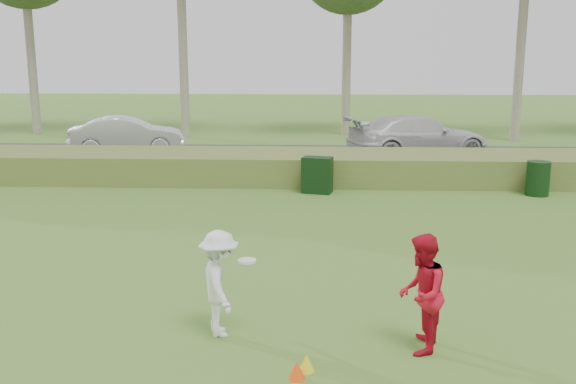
{
  "coord_description": "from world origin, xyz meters",
  "views": [
    {
      "loc": [
        0.59,
        -8.59,
        3.98
      ],
      "look_at": [
        0.0,
        4.0,
        1.3
      ],
      "focal_mm": 40.0,
      "sensor_mm": 36.0,
      "label": 1
    }
  ],
  "objects_px": {
    "utility_cabinet": "(317,175)",
    "car_mid": "(128,135)",
    "cone_orange": "(297,370)",
    "trash_bin": "(538,178)",
    "player_red": "(421,294)",
    "car_right": "(418,136)",
    "player_white": "(220,283)",
    "cone_yellow": "(306,363)"
  },
  "relations": [
    {
      "from": "utility_cabinet",
      "to": "car_mid",
      "type": "height_order",
      "value": "car_mid"
    },
    {
      "from": "cone_orange",
      "to": "trash_bin",
      "type": "height_order",
      "value": "trash_bin"
    },
    {
      "from": "utility_cabinet",
      "to": "trash_bin",
      "type": "bearing_deg",
      "value": 13.03
    },
    {
      "from": "player_red",
      "to": "trash_bin",
      "type": "bearing_deg",
      "value": 168.88
    },
    {
      "from": "trash_bin",
      "to": "car_right",
      "type": "xyz_separation_m",
      "value": [
        -2.44,
        6.81,
        0.38
      ]
    },
    {
      "from": "utility_cabinet",
      "to": "car_mid",
      "type": "distance_m",
      "value": 10.55
    },
    {
      "from": "player_white",
      "to": "trash_bin",
      "type": "bearing_deg",
      "value": -56.27
    },
    {
      "from": "car_mid",
      "to": "car_right",
      "type": "height_order",
      "value": "car_right"
    },
    {
      "from": "trash_bin",
      "to": "car_right",
      "type": "distance_m",
      "value": 7.25
    },
    {
      "from": "utility_cabinet",
      "to": "car_mid",
      "type": "relative_size",
      "value": 0.23
    },
    {
      "from": "car_mid",
      "to": "trash_bin",
      "type": "bearing_deg",
      "value": -129.25
    },
    {
      "from": "cone_orange",
      "to": "utility_cabinet",
      "type": "bearing_deg",
      "value": 88.85
    },
    {
      "from": "cone_orange",
      "to": "car_mid",
      "type": "height_order",
      "value": "car_mid"
    },
    {
      "from": "utility_cabinet",
      "to": "car_right",
      "type": "bearing_deg",
      "value": 73.12
    },
    {
      "from": "car_mid",
      "to": "player_red",
      "type": "bearing_deg",
      "value": -164.62
    },
    {
      "from": "trash_bin",
      "to": "car_right",
      "type": "height_order",
      "value": "car_right"
    },
    {
      "from": "player_white",
      "to": "car_mid",
      "type": "bearing_deg",
      "value": 2.39
    },
    {
      "from": "cone_yellow",
      "to": "utility_cabinet",
      "type": "height_order",
      "value": "utility_cabinet"
    },
    {
      "from": "player_red",
      "to": "car_right",
      "type": "height_order",
      "value": "car_right"
    },
    {
      "from": "player_red",
      "to": "trash_bin",
      "type": "distance_m",
      "value": 11.45
    },
    {
      "from": "cone_orange",
      "to": "car_mid",
      "type": "relative_size",
      "value": 0.05
    },
    {
      "from": "car_right",
      "to": "player_red",
      "type": "bearing_deg",
      "value": 154.33
    },
    {
      "from": "car_right",
      "to": "trash_bin",
      "type": "bearing_deg",
      "value": -177.56
    },
    {
      "from": "trash_bin",
      "to": "car_mid",
      "type": "relative_size",
      "value": 0.22
    },
    {
      "from": "trash_bin",
      "to": "car_right",
      "type": "bearing_deg",
      "value": 109.71
    },
    {
      "from": "player_red",
      "to": "cone_orange",
      "type": "height_order",
      "value": "player_red"
    },
    {
      "from": "player_white",
      "to": "car_right",
      "type": "height_order",
      "value": "car_right"
    },
    {
      "from": "player_red",
      "to": "utility_cabinet",
      "type": "relative_size",
      "value": 1.55
    },
    {
      "from": "player_white",
      "to": "car_mid",
      "type": "xyz_separation_m",
      "value": [
        -6.39,
        17.09,
        0.03
      ]
    },
    {
      "from": "player_red",
      "to": "car_right",
      "type": "xyz_separation_m",
      "value": [
        2.53,
        17.12,
        0.05
      ]
    },
    {
      "from": "cone_orange",
      "to": "cone_yellow",
      "type": "height_order",
      "value": "cone_orange"
    },
    {
      "from": "cone_yellow",
      "to": "cone_orange",
      "type": "bearing_deg",
      "value": -118.69
    },
    {
      "from": "player_red",
      "to": "car_right",
      "type": "bearing_deg",
      "value": -173.79
    },
    {
      "from": "player_red",
      "to": "player_white",
      "type": "bearing_deg",
      "value": -83.5
    },
    {
      "from": "player_red",
      "to": "car_mid",
      "type": "height_order",
      "value": "player_red"
    },
    {
      "from": "utility_cabinet",
      "to": "player_red",
      "type": "bearing_deg",
      "value": -68.64
    },
    {
      "from": "player_red",
      "to": "trash_bin",
      "type": "xyz_separation_m",
      "value": [
        4.97,
        10.31,
        -0.33
      ]
    },
    {
      "from": "cone_yellow",
      "to": "car_mid",
      "type": "relative_size",
      "value": 0.05
    },
    {
      "from": "trash_bin",
      "to": "car_mid",
      "type": "height_order",
      "value": "car_mid"
    },
    {
      "from": "utility_cabinet",
      "to": "trash_bin",
      "type": "relative_size",
      "value": 1.07
    },
    {
      "from": "player_red",
      "to": "cone_yellow",
      "type": "height_order",
      "value": "player_red"
    },
    {
      "from": "player_white",
      "to": "cone_orange",
      "type": "height_order",
      "value": "player_white"
    }
  ]
}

